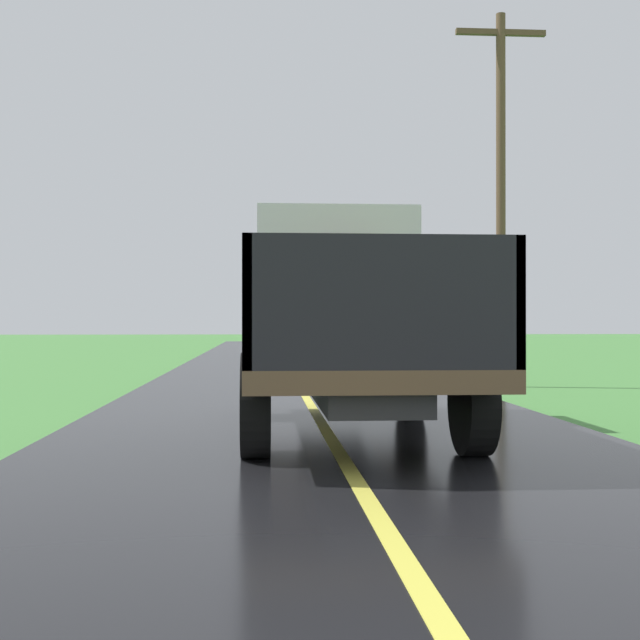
% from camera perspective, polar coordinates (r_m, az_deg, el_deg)
% --- Properties ---
extents(banana_truck_near, '(2.38, 5.82, 2.80)m').
position_cam_1_polar(banana_truck_near, '(10.42, 1.48, 0.40)').
color(banana_truck_near, '#2D2D30').
rests_on(banana_truck_near, road_surface).
extents(utility_pole_roadside, '(1.94, 0.20, 7.96)m').
position_cam_1_polar(utility_pole_roadside, '(18.33, 12.31, 8.94)').
color(utility_pole_roadside, brown).
rests_on(utility_pole_roadside, ground).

